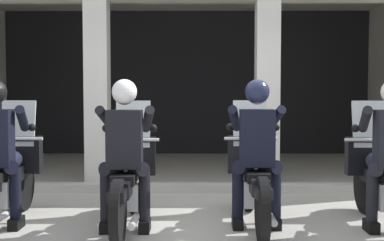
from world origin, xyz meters
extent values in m
plane|color=#A8A59E|center=(0.00, 3.00, 0.00)|extent=(80.00, 80.00, 0.00)
cube|color=black|center=(-0.16, 6.40, 1.62)|extent=(8.71, 0.24, 3.23)
cube|color=silver|center=(-1.45, 2.16, 1.40)|extent=(0.35, 0.36, 2.79)
cube|color=silver|center=(1.12, 2.16, 1.40)|extent=(0.35, 0.36, 2.79)
cube|color=#B7B5AD|center=(-0.16, 1.66, 0.06)|extent=(8.31, 0.24, 0.12)
cylinder|color=black|center=(-2.06, 0.48, 0.32)|extent=(0.09, 0.64, 0.64)
cube|color=black|center=(-2.06, 0.48, 0.53)|extent=(0.14, 0.44, 0.08)
cube|color=silver|center=(-2.06, -0.27, 0.37)|extent=(0.28, 0.44, 0.28)
cube|color=black|center=(-2.06, -0.22, 0.50)|extent=(0.18, 1.24, 0.16)
ellipsoid|color=#1E2338|center=(-2.06, 0.00, 0.68)|extent=(0.26, 0.48, 0.22)
cylinder|color=silver|center=(-2.06, 0.42, 0.56)|extent=(0.05, 0.24, 0.53)
cube|color=black|center=(-2.06, 0.36, 0.70)|extent=(0.52, 0.16, 0.44)
sphere|color=silver|center=(-2.06, 0.46, 0.72)|extent=(0.18, 0.18, 0.18)
cube|color=silver|center=(-2.06, 0.34, 1.07)|extent=(0.40, 0.14, 0.54)
cylinder|color=silver|center=(-2.06, 0.26, 0.90)|extent=(0.62, 0.04, 0.04)
cylinder|color=silver|center=(-1.94, -0.62, 0.18)|extent=(0.07, 0.55, 0.07)
cylinder|color=black|center=(-1.92, -0.40, 0.66)|extent=(0.26, 0.29, 0.17)
cylinder|color=black|center=(-1.86, -0.40, 0.39)|extent=(0.12, 0.12, 0.53)
cube|color=black|center=(-1.86, -0.39, 0.06)|extent=(0.11, 0.26, 0.12)
cylinder|color=black|center=(-1.84, -0.19, 1.16)|extent=(0.19, 0.48, 0.31)
sphere|color=black|center=(-1.80, 0.02, 1.05)|extent=(0.09, 0.09, 0.09)
cylinder|color=black|center=(-0.69, 0.36, 0.32)|extent=(0.09, 0.64, 0.64)
cylinder|color=black|center=(-0.69, -1.04, 0.32)|extent=(0.09, 0.64, 0.64)
cube|color=black|center=(-0.69, 0.36, 0.53)|extent=(0.14, 0.44, 0.08)
cube|color=silver|center=(-0.69, -0.39, 0.37)|extent=(0.28, 0.44, 0.28)
cube|color=black|center=(-0.69, -0.34, 0.50)|extent=(0.18, 1.24, 0.16)
ellipsoid|color=#B2B2B7|center=(-0.69, -0.12, 0.68)|extent=(0.26, 0.48, 0.22)
cube|color=black|center=(-0.69, -0.52, 0.57)|extent=(0.24, 0.52, 0.10)
cube|color=black|center=(-0.69, -0.98, 0.50)|extent=(0.16, 0.48, 0.10)
cylinder|color=silver|center=(-0.69, 0.30, 0.56)|extent=(0.05, 0.24, 0.53)
cube|color=black|center=(-0.69, 0.24, 0.70)|extent=(0.52, 0.16, 0.44)
sphere|color=silver|center=(-0.69, 0.34, 0.72)|extent=(0.18, 0.18, 0.18)
cube|color=silver|center=(-0.69, 0.22, 1.07)|extent=(0.40, 0.14, 0.54)
cylinder|color=silver|center=(-0.69, 0.14, 0.90)|extent=(0.62, 0.04, 0.04)
cylinder|color=silver|center=(-0.57, -0.74, 0.18)|extent=(0.07, 0.55, 0.07)
cube|color=black|center=(-0.69, -0.54, 0.97)|extent=(0.36, 0.22, 0.60)
cube|color=#14193F|center=(-0.69, -0.42, 0.99)|extent=(0.05, 0.02, 0.32)
sphere|color=#936B51|center=(-0.69, -0.52, 1.43)|extent=(0.21, 0.21, 0.21)
sphere|color=silver|center=(-0.69, -0.52, 1.46)|extent=(0.26, 0.26, 0.26)
cylinder|color=black|center=(-0.55, -0.52, 0.66)|extent=(0.26, 0.29, 0.17)
cylinder|color=black|center=(-0.49, -0.52, 0.39)|extent=(0.12, 0.12, 0.53)
cube|color=black|center=(-0.49, -0.51, 0.06)|extent=(0.11, 0.26, 0.12)
cylinder|color=black|center=(-0.83, -0.52, 0.66)|extent=(0.26, 0.29, 0.17)
cylinder|color=black|center=(-0.89, -0.52, 0.39)|extent=(0.12, 0.12, 0.53)
cube|color=black|center=(-0.89, -0.51, 0.06)|extent=(0.11, 0.26, 0.12)
cylinder|color=black|center=(-0.47, -0.31, 1.16)|extent=(0.19, 0.48, 0.31)
sphere|color=black|center=(-0.43, -0.10, 1.05)|extent=(0.09, 0.09, 0.09)
cylinder|color=black|center=(-0.91, -0.31, 1.16)|extent=(0.19, 0.48, 0.31)
sphere|color=black|center=(-0.95, -0.10, 1.05)|extent=(0.09, 0.09, 0.09)
cylinder|color=black|center=(0.69, 0.51, 0.32)|extent=(0.09, 0.64, 0.64)
cylinder|color=black|center=(0.69, -0.89, 0.32)|extent=(0.09, 0.64, 0.64)
cube|color=black|center=(0.69, 0.51, 0.53)|extent=(0.14, 0.44, 0.08)
cube|color=silver|center=(0.69, -0.24, 0.37)|extent=(0.28, 0.44, 0.28)
cube|color=black|center=(0.69, -0.19, 0.50)|extent=(0.18, 1.24, 0.16)
ellipsoid|color=#B2B2B7|center=(0.69, 0.03, 0.68)|extent=(0.26, 0.48, 0.22)
cube|color=black|center=(0.69, -0.37, 0.57)|extent=(0.24, 0.52, 0.10)
cube|color=black|center=(0.69, -0.83, 0.50)|extent=(0.16, 0.48, 0.10)
cylinder|color=silver|center=(0.69, 0.45, 0.56)|extent=(0.05, 0.24, 0.53)
cube|color=black|center=(0.69, 0.39, 0.70)|extent=(0.52, 0.16, 0.44)
sphere|color=silver|center=(0.69, 0.49, 0.72)|extent=(0.18, 0.18, 0.18)
cube|color=silver|center=(0.69, 0.37, 1.07)|extent=(0.40, 0.14, 0.54)
cylinder|color=silver|center=(0.69, 0.29, 0.90)|extent=(0.62, 0.04, 0.04)
cylinder|color=silver|center=(0.81, -0.59, 0.18)|extent=(0.07, 0.55, 0.07)
cube|color=black|center=(0.69, -0.39, 0.97)|extent=(0.36, 0.22, 0.60)
cube|color=#14193F|center=(0.69, -0.27, 0.99)|extent=(0.05, 0.02, 0.32)
sphere|color=tan|center=(0.69, -0.37, 1.43)|extent=(0.21, 0.21, 0.21)
sphere|color=#191E38|center=(0.69, -0.37, 1.46)|extent=(0.26, 0.26, 0.26)
cylinder|color=black|center=(0.83, -0.37, 0.66)|extent=(0.26, 0.29, 0.17)
cylinder|color=black|center=(0.89, -0.37, 0.39)|extent=(0.12, 0.12, 0.53)
cube|color=black|center=(0.89, -0.36, 0.06)|extent=(0.11, 0.26, 0.12)
cylinder|color=black|center=(0.55, -0.37, 0.66)|extent=(0.26, 0.29, 0.17)
cylinder|color=black|center=(0.49, -0.37, 0.39)|extent=(0.12, 0.12, 0.53)
cube|color=black|center=(0.49, -0.36, 0.06)|extent=(0.11, 0.26, 0.12)
cylinder|color=black|center=(0.91, -0.16, 1.16)|extent=(0.19, 0.48, 0.31)
sphere|color=black|center=(0.95, 0.05, 1.05)|extent=(0.09, 0.09, 0.09)
cylinder|color=black|center=(0.47, -0.16, 1.16)|extent=(0.19, 0.48, 0.31)
sphere|color=black|center=(0.43, 0.05, 1.05)|extent=(0.09, 0.09, 0.09)
cylinder|color=black|center=(2.06, 0.37, 0.32)|extent=(0.09, 0.64, 0.64)
cube|color=black|center=(2.06, 0.37, 0.53)|extent=(0.14, 0.44, 0.08)
ellipsoid|color=#1E2338|center=(2.06, -0.11, 0.68)|extent=(0.26, 0.48, 0.22)
cylinder|color=silver|center=(2.06, 0.31, 0.56)|extent=(0.05, 0.24, 0.53)
cube|color=black|center=(2.06, 0.25, 0.70)|extent=(0.52, 0.16, 0.44)
sphere|color=silver|center=(2.06, 0.35, 0.72)|extent=(0.18, 0.18, 0.18)
cube|color=silver|center=(2.06, 0.23, 1.07)|extent=(0.40, 0.14, 0.54)
cylinder|color=silver|center=(2.06, 0.15, 0.90)|extent=(0.62, 0.04, 0.04)
cylinder|color=black|center=(1.92, -0.51, 0.66)|extent=(0.26, 0.29, 0.17)
cylinder|color=black|center=(1.86, -0.51, 0.39)|extent=(0.12, 0.12, 0.53)
cube|color=black|center=(1.86, -0.50, 0.06)|extent=(0.11, 0.26, 0.12)
cylinder|color=black|center=(1.84, -0.30, 1.16)|extent=(0.19, 0.48, 0.31)
sphere|color=black|center=(1.80, -0.09, 1.05)|extent=(0.09, 0.09, 0.09)
camera|label=1|loc=(0.04, -6.09, 1.49)|focal=50.95mm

